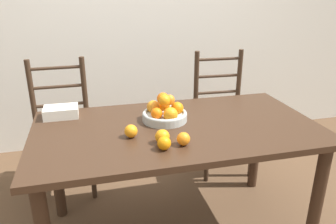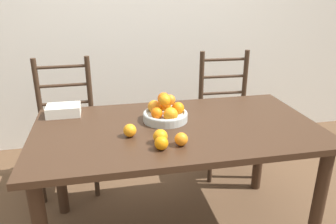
% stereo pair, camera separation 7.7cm
% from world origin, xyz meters
% --- Properties ---
extents(wall_back, '(8.00, 0.06, 2.60)m').
position_xyz_m(wall_back, '(0.00, 1.45, 1.30)').
color(wall_back, silver).
rests_on(wall_back, ground_plane).
extents(dining_table, '(1.60, 0.87, 0.74)m').
position_xyz_m(dining_table, '(0.00, 0.00, 0.64)').
color(dining_table, '#382316').
rests_on(dining_table, ground_plane).
extents(fruit_bowl, '(0.26, 0.26, 0.17)m').
position_xyz_m(fruit_bowl, '(-0.05, 0.10, 0.79)').
color(fruit_bowl, '#B2B7B2').
rests_on(fruit_bowl, dining_table).
extents(orange_loose_0, '(0.07, 0.07, 0.07)m').
position_xyz_m(orange_loose_0, '(-0.14, -0.26, 0.77)').
color(orange_loose_0, orange).
rests_on(orange_loose_0, dining_table).
extents(orange_loose_1, '(0.07, 0.07, 0.07)m').
position_xyz_m(orange_loose_1, '(-0.13, -0.19, 0.77)').
color(orange_loose_1, orange).
rests_on(orange_loose_1, dining_table).
extents(orange_loose_2, '(0.07, 0.07, 0.07)m').
position_xyz_m(orange_loose_2, '(-0.27, -0.08, 0.77)').
color(orange_loose_2, orange).
rests_on(orange_loose_2, dining_table).
extents(orange_loose_3, '(0.07, 0.07, 0.07)m').
position_xyz_m(orange_loose_3, '(-0.03, -0.24, 0.77)').
color(orange_loose_3, orange).
rests_on(orange_loose_3, dining_table).
extents(chair_left, '(0.43, 0.41, 0.99)m').
position_xyz_m(chair_left, '(-0.69, 0.71, 0.48)').
color(chair_left, '#382619').
rests_on(chair_left, ground_plane).
extents(chair_right, '(0.44, 0.42, 0.99)m').
position_xyz_m(chair_right, '(0.59, 0.71, 0.48)').
color(chair_right, '#382619').
rests_on(chair_right, ground_plane).
extents(book_stack, '(0.20, 0.14, 0.06)m').
position_xyz_m(book_stack, '(-0.64, 0.30, 0.77)').
color(book_stack, silver).
rests_on(book_stack, dining_table).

